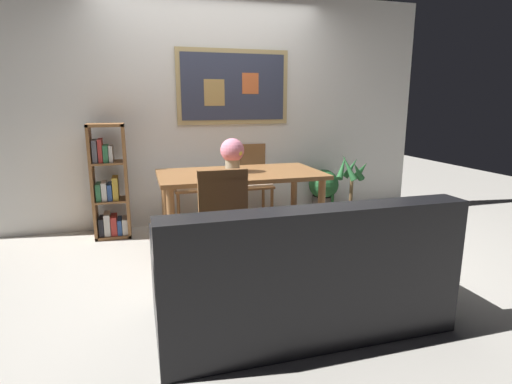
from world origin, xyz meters
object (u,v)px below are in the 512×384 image
(dining_chair_near_left, at_px, (221,214))
(potted_ivy, at_px, (323,190))
(dining_chair_far_left, at_px, (190,179))
(dining_chair_far_right, at_px, (252,176))
(leather_couch, at_px, (301,278))
(bookshelf, at_px, (109,188))
(flower_vase, at_px, (232,153))
(dining_table, at_px, (240,181))
(potted_palm, at_px, (351,195))

(dining_chair_near_left, xyz_separation_m, potted_ivy, (1.59, 1.46, -0.21))
(dining_chair_far_left, xyz_separation_m, dining_chair_near_left, (0.04, -1.58, 0.00))
(dining_chair_far_right, bearing_deg, leather_couch, -98.38)
(bookshelf, relative_size, flower_vase, 3.58)
(dining_chair_far_left, bearing_deg, dining_table, -63.70)
(dining_chair_far_right, distance_m, flower_vase, 0.91)
(potted_ivy, bearing_deg, dining_chair_near_left, -137.51)
(dining_table, distance_m, flower_vase, 0.29)
(leather_couch, xyz_separation_m, bookshelf, (-1.25, 2.18, 0.21))
(dining_table, relative_size, flower_vase, 4.78)
(dining_chair_far_left, bearing_deg, dining_chair_far_right, -3.60)
(dining_table, distance_m, dining_chair_far_left, 0.90)
(potted_ivy, xyz_separation_m, potted_palm, (0.17, -0.37, 0.02))
(flower_vase, bearing_deg, bookshelf, 156.04)
(bookshelf, bearing_deg, dining_chair_near_left, -56.13)
(dining_chair_far_right, bearing_deg, potted_palm, -22.59)
(dining_chair_far_left, relative_size, leather_couch, 0.51)
(dining_chair_far_right, bearing_deg, dining_chair_far_left, 176.40)
(dining_chair_near_left, relative_size, bookshelf, 0.77)
(dining_chair_far_right, bearing_deg, flower_vase, -119.11)
(dining_chair_far_right, relative_size, potted_palm, 1.10)
(bookshelf, bearing_deg, dining_chair_far_right, 6.71)
(dining_table, relative_size, leather_couch, 0.88)
(dining_chair_far_left, xyz_separation_m, potted_palm, (1.80, -0.49, -0.20))
(dining_chair_far_left, distance_m, dining_chair_near_left, 1.59)
(dining_chair_far_right, xyz_separation_m, flower_vase, (-0.40, -0.72, 0.38))
(dining_chair_far_right, distance_m, dining_chair_near_left, 1.69)
(dining_chair_far_left, distance_m, leather_couch, 2.45)
(potted_palm, bearing_deg, dining_chair_far_right, 157.41)
(leather_couch, relative_size, flower_vase, 5.42)
(dining_table, relative_size, potted_ivy, 2.71)
(dining_chair_far_left, distance_m, potted_palm, 1.88)
(dining_chair_far_right, distance_m, leather_couch, 2.40)
(dining_table, bearing_deg, potted_palm, 12.28)
(potted_palm, xyz_separation_m, flower_vase, (-1.48, -0.27, 0.58))
(dining_chair_far_right, height_order, leather_couch, dining_chair_far_right)
(dining_chair_far_right, distance_m, potted_palm, 1.18)
(dining_table, bearing_deg, dining_chair_near_left, -114.50)
(potted_palm, bearing_deg, potted_ivy, 115.46)
(dining_table, xyz_separation_m, dining_chair_near_left, (-0.36, -0.78, -0.10))
(leather_couch, xyz_separation_m, potted_ivy, (1.25, 2.29, 0.01))
(dining_chair_far_left, relative_size, flower_vase, 2.74)
(dining_chair_near_left, distance_m, potted_ivy, 2.17)
(leather_couch, bearing_deg, dining_chair_near_left, 112.29)
(dining_table, height_order, leather_couch, leather_couch)
(leather_couch, relative_size, potted_palm, 2.17)
(bookshelf, bearing_deg, flower_vase, -23.96)
(dining_table, bearing_deg, dining_chair_far_right, 66.30)
(bookshelf, bearing_deg, potted_palm, -5.57)
(flower_vase, bearing_deg, dining_chair_far_left, 113.14)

